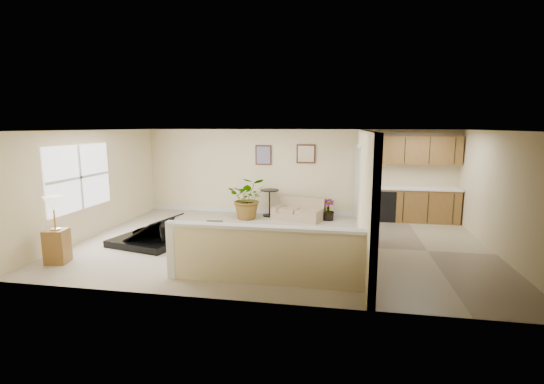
% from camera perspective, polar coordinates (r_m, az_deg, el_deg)
% --- Properties ---
extents(floor, '(9.00, 9.00, 0.00)m').
position_cam_1_polar(floor, '(8.87, 1.06, -7.44)').
color(floor, tan).
rests_on(floor, ground).
extents(back_wall, '(9.00, 0.04, 2.50)m').
position_cam_1_polar(back_wall, '(11.54, 3.43, 2.84)').
color(back_wall, beige).
rests_on(back_wall, floor).
extents(front_wall, '(9.00, 0.04, 2.50)m').
position_cam_1_polar(front_wall, '(5.70, -3.68, -4.06)').
color(front_wall, beige).
rests_on(front_wall, floor).
extents(left_wall, '(0.04, 6.00, 2.50)m').
position_cam_1_polar(left_wall, '(10.30, -24.48, 1.19)').
color(left_wall, beige).
rests_on(left_wall, floor).
extents(right_wall, '(0.04, 6.00, 2.50)m').
position_cam_1_polar(right_wall, '(9.06, 30.45, -0.30)').
color(right_wall, beige).
rests_on(right_wall, floor).
extents(ceiling, '(9.00, 6.00, 0.04)m').
position_cam_1_polar(ceiling, '(8.49, 1.11, 8.92)').
color(ceiling, silver).
rests_on(ceiling, back_wall).
extents(kitchen_vinyl, '(2.70, 6.00, 0.01)m').
position_cam_1_polar(kitchen_vinyl, '(8.96, 21.58, -7.93)').
color(kitchen_vinyl, tan).
rests_on(kitchen_vinyl, floor).
extents(interior_partition, '(0.18, 5.99, 2.50)m').
position_cam_1_polar(interior_partition, '(8.76, 13.06, 0.28)').
color(interior_partition, beige).
rests_on(interior_partition, floor).
extents(pony_half_wall, '(3.42, 0.22, 1.00)m').
position_cam_1_polar(pony_half_wall, '(6.55, -1.49, -8.91)').
color(pony_half_wall, beige).
rests_on(pony_half_wall, floor).
extents(left_window, '(0.05, 2.15, 1.45)m').
position_cam_1_polar(left_window, '(9.86, -26.13, 1.92)').
color(left_window, white).
rests_on(left_window, left_wall).
extents(wall_art_left, '(0.48, 0.04, 0.58)m').
position_cam_1_polar(wall_art_left, '(11.61, -1.24, 5.37)').
color(wall_art_left, '#3D2016').
rests_on(wall_art_left, back_wall).
extents(wall_mirror, '(0.55, 0.04, 0.55)m').
position_cam_1_polar(wall_mirror, '(11.43, 4.94, 5.53)').
color(wall_mirror, '#3D2016').
rests_on(wall_mirror, back_wall).
extents(kitchen_cabinets, '(2.36, 0.65, 2.33)m').
position_cam_1_polar(kitchen_cabinets, '(11.40, 19.38, 0.30)').
color(kitchen_cabinets, brown).
rests_on(kitchen_cabinets, floor).
extents(piano, '(1.93, 1.94, 1.38)m').
position_cam_1_polar(piano, '(9.25, -17.28, -3.49)').
color(piano, black).
rests_on(piano, floor).
extents(piano_bench, '(0.44, 0.75, 0.48)m').
position_cam_1_polar(piano_bench, '(8.78, -8.68, -6.12)').
color(piano_bench, black).
rests_on(piano_bench, floor).
extents(loveseat, '(1.60, 1.17, 0.78)m').
position_cam_1_polar(loveseat, '(11.11, 3.86, -2.41)').
color(loveseat, tan).
rests_on(loveseat, floor).
extents(accent_table, '(0.54, 0.54, 0.78)m').
position_cam_1_polar(accent_table, '(11.41, -0.37, -1.04)').
color(accent_table, black).
rests_on(accent_table, floor).
extents(palm_plant, '(1.22, 1.11, 1.19)m').
position_cam_1_polar(palm_plant, '(11.07, -3.46, -0.92)').
color(palm_plant, black).
rests_on(palm_plant, floor).
extents(small_plant, '(0.36, 0.36, 0.59)m').
position_cam_1_polar(small_plant, '(11.06, 8.13, -2.78)').
color(small_plant, black).
rests_on(small_plant, floor).
extents(lamp_stand, '(0.45, 0.45, 1.29)m').
position_cam_1_polar(lamp_stand, '(8.56, -28.79, -5.47)').
color(lamp_stand, brown).
rests_on(lamp_stand, floor).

